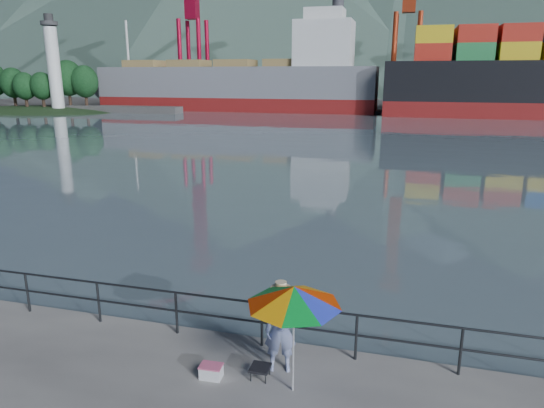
{
  "coord_description": "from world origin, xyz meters",
  "views": [
    {
      "loc": [
        5.66,
        -7.26,
        5.66
      ],
      "look_at": [
        2.05,
        6.0,
        2.0
      ],
      "focal_mm": 32.0,
      "sensor_mm": 36.0,
      "label": 1
    }
  ],
  "objects": [
    {
      "name": "bulk_carrier",
      "position": [
        -20.94,
        73.32,
        4.18
      ],
      "size": [
        47.78,
        8.27,
        14.5
      ],
      "color": "maroon",
      "rests_on": "ground"
    },
    {
      "name": "harbor_water",
      "position": [
        0.0,
        130.0,
        0.0
      ],
      "size": [
        500.0,
        280.0,
        0.0
      ],
      "primitive_type": "cube",
      "color": "slate",
      "rests_on": "ground"
    },
    {
      "name": "guardrail",
      "position": [
        0.0,
        1.7,
        0.52
      ],
      "size": [
        22.0,
        0.06,
        1.03
      ],
      "color": "#2D3033",
      "rests_on": "ground"
    },
    {
      "name": "fishing_rod",
      "position": [
        3.46,
        2.11,
        0.0
      ],
      "size": [
        0.04,
        1.87,
        1.31
      ],
      "primitive_type": "cylinder",
      "rotation": [
        0.96,
        0.0,
        -0.01
      ],
      "color": "black",
      "rests_on": "ground"
    },
    {
      "name": "far_dock",
      "position": [
        10.0,
        93.0,
        0.0
      ],
      "size": [
        200.0,
        40.0,
        0.4
      ],
      "primitive_type": "cube",
      "color": "#514F4C",
      "rests_on": "ground"
    },
    {
      "name": "cooler_bag",
      "position": [
        2.38,
        0.34,
        0.12
      ],
      "size": [
        0.43,
        0.29,
        0.24
      ],
      "primitive_type": "cube",
      "rotation": [
        0.0,
        0.0,
        0.04
      ],
      "color": "silver",
      "rests_on": "ground"
    },
    {
      "name": "beach_umbrella",
      "position": [
        3.99,
        0.37,
        1.91
      ],
      "size": [
        1.73,
        1.73,
        2.09
      ],
      "color": "white",
      "rests_on": "ground"
    },
    {
      "name": "fisherman",
      "position": [
        3.6,
        0.96,
        0.87
      ],
      "size": [
        0.71,
        0.56,
        1.73
      ],
      "primitive_type": "imported",
      "rotation": [
        0.0,
        0.0,
        0.25
      ],
      "color": "navy",
      "rests_on": "ground"
    },
    {
      "name": "lighthouse_islet",
      "position": [
        -54.97,
        61.99,
        0.26
      ],
      "size": [
        48.0,
        26.4,
        19.2
      ],
      "color": "#263F1E",
      "rests_on": "ground"
    },
    {
      "name": "folding_stool",
      "position": [
        3.3,
        0.58,
        0.13
      ],
      "size": [
        0.37,
        0.37,
        0.25
      ],
      "color": "black",
      "rests_on": "ground"
    }
  ]
}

